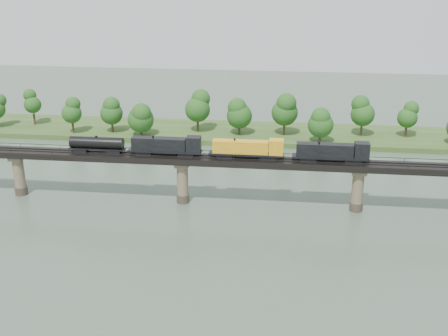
# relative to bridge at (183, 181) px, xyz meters

# --- Properties ---
(ground) EXTENTS (400.00, 400.00, 0.00)m
(ground) POSITION_rel_bridge_xyz_m (0.00, -30.00, -5.46)
(ground) COLOR #3A4A3B
(ground) RESTS_ON ground
(far_bank) EXTENTS (300.00, 24.00, 1.60)m
(far_bank) POSITION_rel_bridge_xyz_m (0.00, 55.00, -4.66)
(far_bank) COLOR #314C1E
(far_bank) RESTS_ON ground
(bridge) EXTENTS (236.00, 30.00, 11.50)m
(bridge) POSITION_rel_bridge_xyz_m (0.00, 0.00, 0.00)
(bridge) COLOR #473A2D
(bridge) RESTS_ON ground
(bridge_superstructure) EXTENTS (220.00, 4.90, 0.75)m
(bridge_superstructure) POSITION_rel_bridge_xyz_m (0.00, 0.00, 6.33)
(bridge_superstructure) COLOR black
(bridge_superstructure) RESTS_ON bridge
(far_treeline) EXTENTS (289.06, 17.54, 13.60)m
(far_treeline) POSITION_rel_bridge_xyz_m (-8.21, 50.52, 3.37)
(far_treeline) COLOR #382619
(far_treeline) RESTS_ON far_bank
(freight_train) EXTENTS (68.57, 2.67, 4.72)m
(freight_train) POSITION_rel_bridge_xyz_m (8.70, -0.00, 8.29)
(freight_train) COLOR black
(freight_train) RESTS_ON bridge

